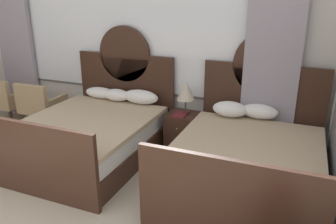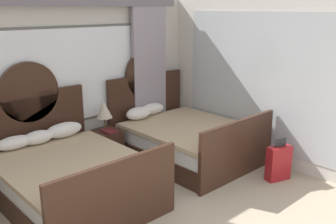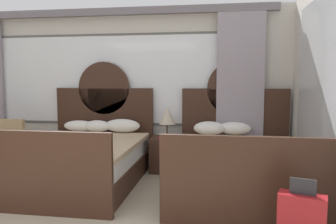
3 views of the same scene
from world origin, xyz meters
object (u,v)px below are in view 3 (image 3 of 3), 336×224
object	(u,v)px
bed_near_mirror	(237,164)
book_on_nightstand	(164,137)
bed_near_window	(81,158)
armchair_by_window_left	(14,141)
nightstand_between_beds	(165,154)
table_lamp_on_nightstand	(167,116)

from	to	relation	value
bed_near_mirror	book_on_nightstand	distance (m)	1.31
bed_near_window	armchair_by_window_left	world-z (taller)	bed_near_window
bed_near_mirror	armchair_by_window_left	bearing A→B (deg)	172.40
bed_near_window	book_on_nightstand	bearing A→B (deg)	30.44
armchair_by_window_left	bed_near_window	bearing A→B (deg)	-18.92
nightstand_between_beds	table_lamp_on_nightstand	size ratio (longest dim) A/B	1.13
armchair_by_window_left	nightstand_between_beds	bearing A→B (deg)	6.16
bed_near_window	armchair_by_window_left	xyz separation A→B (m)	(-1.38, 0.47, 0.12)
table_lamp_on_nightstand	book_on_nightstand	xyz separation A→B (m)	(-0.03, -0.15, -0.33)
table_lamp_on_nightstand	bed_near_mirror	bearing A→B (deg)	-36.97
bed_near_mirror	armchair_by_window_left	world-z (taller)	bed_near_mirror
bed_near_window	nightstand_between_beds	world-z (taller)	bed_near_window
bed_near_window	bed_near_mirror	distance (m)	2.22
bed_near_window	table_lamp_on_nightstand	xyz separation A→B (m)	(1.14, 0.81, 0.54)
table_lamp_on_nightstand	book_on_nightstand	world-z (taller)	table_lamp_on_nightstand
nightstand_between_beds	armchair_by_window_left	xyz separation A→B (m)	(-2.49, -0.27, 0.20)
bed_near_mirror	book_on_nightstand	world-z (taller)	bed_near_mirror
table_lamp_on_nightstand	armchair_by_window_left	world-z (taller)	table_lamp_on_nightstand
bed_near_window	book_on_nightstand	size ratio (longest dim) A/B	8.59
bed_near_mirror	table_lamp_on_nightstand	xyz separation A→B (m)	(-1.08, 0.81, 0.54)
nightstand_between_beds	armchair_by_window_left	bearing A→B (deg)	-173.84
nightstand_between_beds	book_on_nightstand	bearing A→B (deg)	-89.85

